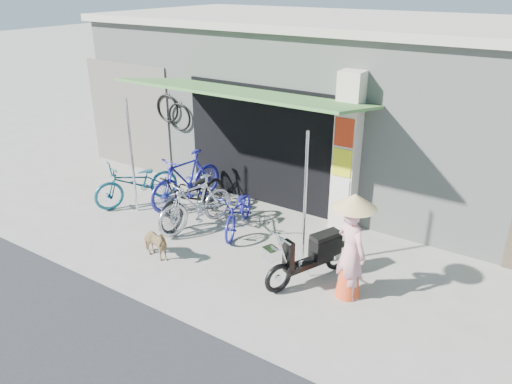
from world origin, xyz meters
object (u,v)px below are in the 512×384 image
Objects in this scene: bike_black at (193,197)px; street_dog at (154,244)px; moped at (311,256)px; bike_blue at (186,179)px; nun at (351,247)px; bike_silver at (196,203)px; bike_navy at (239,211)px; bike_teal at (137,183)px.

street_dog is at bearing -77.04° from bike_black.
moped reaches higher than street_dog.
bike_black reaches higher than street_dog.
nun reaches higher than bike_blue.
bike_blue is 1.18× the size of moped.
street_dog is 0.42× the size of moped.
bike_black is 0.33m from bike_silver.
bike_blue reaches higher than bike_black.
bike_silver is at bearing -32.36° from bike_blue.
moped is (3.54, -1.12, -0.13)m from bike_blue.
nun reaches higher than bike_black.
bike_navy is (0.99, 0.14, -0.11)m from bike_black.
bike_silver is 0.83m from bike_navy.
bike_blue is at bearing 152.46° from bike_silver.
bike_blue is at bearing 148.27° from bike_navy.
street_dog is at bearing -137.33° from moped.
bike_black is at bearing 19.94° from street_dog.
bike_navy is 1.76m from street_dog.
bike_blue is at bearing -174.50° from moped.
bike_blue is at bearing 32.12° from street_dog.
bike_blue is at bearing 9.99° from nun.
bike_silver reaches higher than moped.
bike_teal is 2.69× the size of street_dog.
moped is at bearing 19.22° from nun.
bike_black reaches higher than bike_navy.
bike_silver is at bearing 18.16° from nun.
bike_black reaches higher than moped.
bike_silver is (0.25, -0.22, 0.00)m from bike_black.
bike_teal is 0.96× the size of bike_blue.
bike_black is 1.01m from bike_navy.
bike_blue is 2.79× the size of street_dog.
bike_silver reaches higher than street_dog.
nun is (3.22, 0.83, 0.56)m from street_dog.
street_dog is 2.70m from moped.
street_dog is at bearing -55.57° from bike_blue.
nun reaches higher than bike_navy.
bike_teal is 5.16m from nun.
bike_teal is 1.06× the size of bike_silver.
bike_blue is at bearing 138.78° from bike_black.
street_dog is at bearing -71.36° from bike_silver.
moped is at bearing 5.02° from bike_silver.
bike_black is 3.67m from nun.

